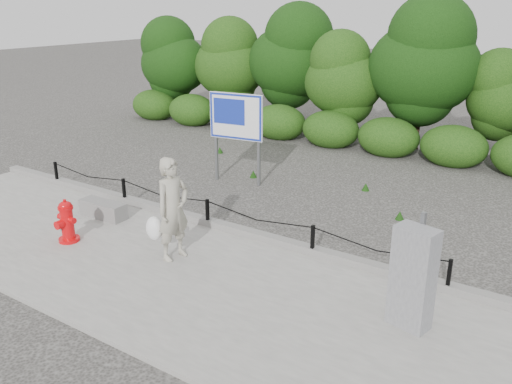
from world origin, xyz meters
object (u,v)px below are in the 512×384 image
object	(u,v)px
pedestrian	(172,210)
utility_cabinet	(413,278)
advertising_sign	(236,121)
fire_hydrant	(67,221)
concrete_block	(103,209)

from	to	relation	value
pedestrian	utility_cabinet	bearing A→B (deg)	-79.25
pedestrian	advertising_sign	bearing A→B (deg)	29.10
fire_hydrant	concrete_block	bearing A→B (deg)	109.00
fire_hydrant	advertising_sign	distance (m)	5.18
pedestrian	concrete_block	bearing A→B (deg)	84.42
advertising_sign	pedestrian	bearing A→B (deg)	-77.09
pedestrian	utility_cabinet	xyz separation A→B (m)	(4.38, 0.23, -0.15)
fire_hydrant	utility_cabinet	size ratio (longest dim) A/B	0.51
utility_cabinet	advertising_sign	bearing A→B (deg)	158.39
concrete_block	utility_cabinet	world-z (taller)	utility_cabinet
fire_hydrant	pedestrian	world-z (taller)	pedestrian
pedestrian	fire_hydrant	bearing A→B (deg)	113.57
pedestrian	concrete_block	world-z (taller)	pedestrian
utility_cabinet	advertising_sign	world-z (taller)	advertising_sign
fire_hydrant	utility_cabinet	bearing A→B (deg)	8.22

